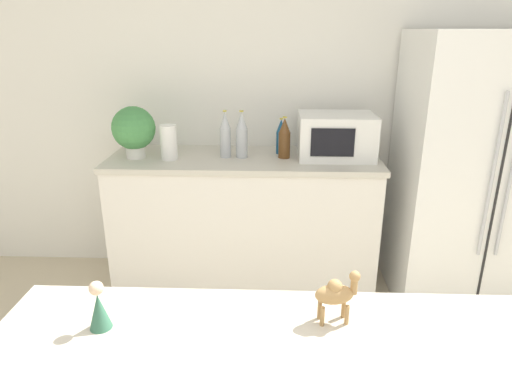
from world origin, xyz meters
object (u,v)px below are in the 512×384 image
back_bottle_1 (242,135)px  camel_figurine (336,293)px  potted_plant (134,129)px  back_bottle_0 (225,135)px  wise_man_figurine_blue (99,308)px  paper_towel_roll (169,142)px  back_bottle_3 (284,138)px  microwave (336,136)px  refrigerator (472,173)px  back_bottle_2 (281,137)px

back_bottle_1 → camel_figurine: (0.38, -1.82, -0.01)m
potted_plant → back_bottle_0: (0.58, 0.04, -0.04)m
back_bottle_1 → wise_man_figurine_blue: back_bottle_1 is taller
paper_towel_roll → camel_figurine: (0.84, -1.75, 0.02)m
paper_towel_roll → back_bottle_0: 0.36m
paper_towel_roll → back_bottle_3: size_ratio=0.82×
microwave → back_bottle_1: (-0.61, -0.03, 0.01)m
back_bottle_3 → camel_figurine: 1.82m
paper_towel_roll → camel_figurine: size_ratio=1.47×
refrigerator → microwave: bearing=174.1°
back_bottle_3 → wise_man_figurine_blue: size_ratio=1.94×
potted_plant → back_bottle_2: size_ratio=1.39×
back_bottle_2 → refrigerator: bearing=-7.8°
refrigerator → back_bottle_2: (-1.21, 0.17, 0.18)m
refrigerator → back_bottle_2: refrigerator is taller
refrigerator → back_bottle_3: size_ratio=6.41×
back_bottle_1 → wise_man_figurine_blue: 1.89m
potted_plant → camel_figurine: potted_plant is taller
microwave → back_bottle_2: 0.36m
camel_figurine → microwave: bearing=82.9°
potted_plant → microwave: size_ratio=0.69×
potted_plant → back_bottle_2: potted_plant is taller
back_bottle_1 → back_bottle_2: size_ratio=1.28×
paper_towel_roll → back_bottle_0: bearing=10.6°
refrigerator → camel_figurine: (-1.09, -1.76, 0.20)m
potted_plant → back_bottle_2: 0.95m
paper_towel_roll → camel_figurine: 1.94m
back_bottle_2 → back_bottle_1: bearing=-157.2°
back_bottle_3 → refrigerator: bearing=-2.8°
back_bottle_1 → camel_figurine: bearing=-78.3°
camel_figurine → paper_towel_roll: bearing=115.5°
potted_plant → microwave: bearing=2.9°
back_bottle_0 → wise_man_figurine_blue: back_bottle_0 is taller
back_bottle_1 → back_bottle_3: (0.27, -0.00, -0.02)m
back_bottle_3 → back_bottle_0: bearing=179.9°
microwave → back_bottle_2: (-0.35, 0.08, -0.03)m
refrigerator → potted_plant: 2.17m
back_bottle_2 → back_bottle_3: bearing=-79.0°
potted_plant → back_bottle_1: bearing=3.0°
paper_towel_roll → camel_figurine: bearing=-64.5°
back_bottle_0 → back_bottle_3: back_bottle_0 is taller
back_bottle_0 → refrigerator: bearing=-2.1°
back_bottle_2 → wise_man_figurine_blue: size_ratio=1.72×
back_bottle_2 → wise_man_figurine_blue: 2.04m
camel_figurine → wise_man_figurine_blue: bearing=-175.1°
back_bottle_2 → camel_figurine: (0.12, -1.93, 0.02)m
paper_towel_roll → back_bottle_3: 0.74m
back_bottle_3 → microwave: bearing=5.2°
paper_towel_roll → back_bottle_1: size_ratio=0.72×
back_bottle_2 → camel_figurine: bearing=-86.3°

